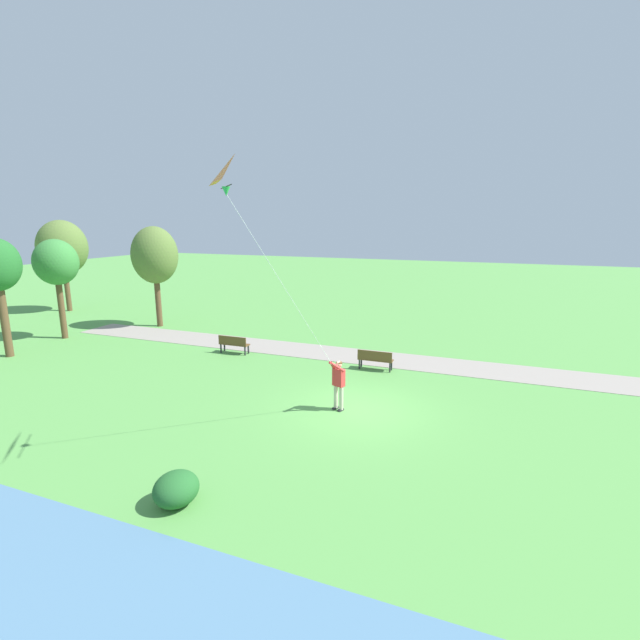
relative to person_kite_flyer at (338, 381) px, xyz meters
The scene contains 10 objects.
ground_plane 1.22m from the person_kite_flyer, 66.23° to the right, with size 120.00×120.00×0.00m, color #569947.
walkway_path 6.46m from the person_kite_flyer, 12.98° to the left, with size 2.40×32.00×0.02m, color gray.
person_kite_flyer is the anchor object (origin of this frame).
flying_kite 7.49m from the person_kite_flyer, 160.94° to the left, with size 4.28×1.93×6.07m.
park_bench_near_walkway 4.60m from the person_kite_flyer, ahead, with size 0.46×1.51×0.88m.
park_bench_far_walkway 8.25m from the person_kite_flyer, 57.05° to the left, with size 0.46×1.51×0.88m.
tree_treeline_left 17.76m from the person_kite_flyer, 78.04° to the left, with size 2.14×2.36×5.36m.
tree_horizon_far 16.60m from the person_kite_flyer, 61.12° to the left, with size 2.61×2.73×5.98m.
tree_lakeside_far 25.56m from the person_kite_flyer, 68.35° to the left, with size 3.23×3.34×6.34m.
lakeside_shrub 6.56m from the person_kite_flyer, 165.18° to the left, with size 1.09×0.99×0.77m, color #236028.
Camera 1 is at (-13.91, -4.16, 6.31)m, focal length 25.50 mm.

